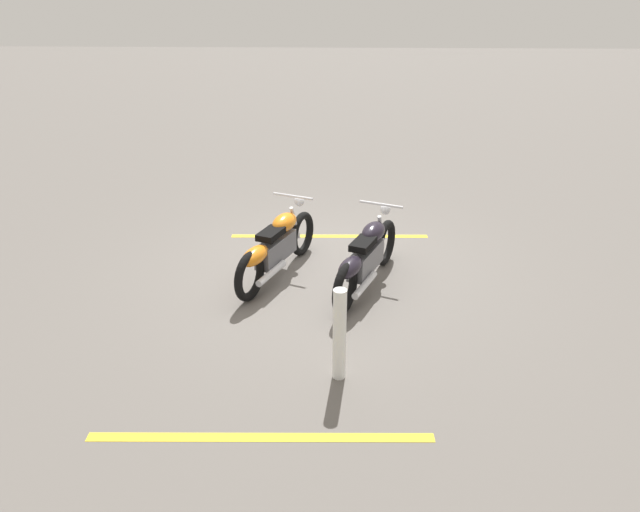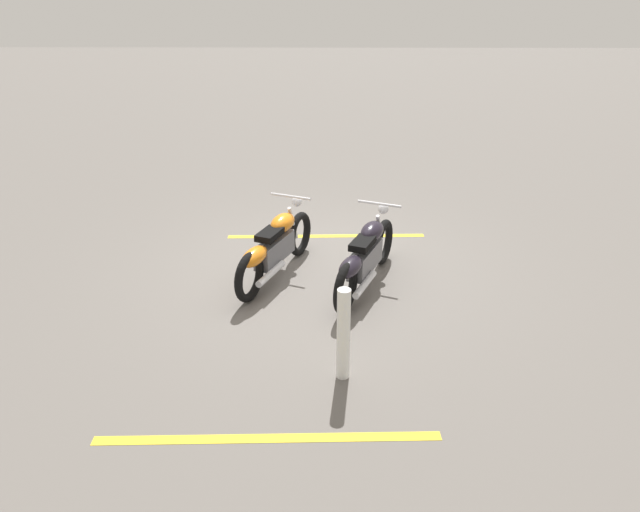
{
  "view_description": "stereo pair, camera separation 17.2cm",
  "coord_description": "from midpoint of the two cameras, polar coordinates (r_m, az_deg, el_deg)",
  "views": [
    {
      "loc": [
        7.91,
        0.24,
        3.85
      ],
      "look_at": [
        0.99,
        0.0,
        0.65
      ],
      "focal_mm": 33.94,
      "sensor_mm": 36.0,
      "label": 1
    },
    {
      "loc": [
        7.91,
        0.07,
        3.85
      ],
      "look_at": [
        0.99,
        0.0,
        0.65
      ],
      "focal_mm": 33.94,
      "sensor_mm": 36.0,
      "label": 2
    }
  ],
  "objects": [
    {
      "name": "bollard_post",
      "position": [
        6.25,
        2.64,
        -7.43
      ],
      "size": [
        0.14,
        0.14,
        1.04
      ],
      "primitive_type": "cylinder",
      "color": "white",
      "rests_on": "ground"
    },
    {
      "name": "ground_plane",
      "position": [
        8.8,
        0.79,
        -1.12
      ],
      "size": [
        60.0,
        60.0,
        0.0
      ],
      "primitive_type": "plane",
      "color": "#66605B"
    },
    {
      "name": "motorcycle_bright_foreground",
      "position": [
        8.37,
        -3.6,
        0.89
      ],
      "size": [
        2.11,
        0.96,
        1.04
      ],
      "rotation": [
        0.0,
        0.0,
        2.75
      ],
      "color": "black",
      "rests_on": "ground"
    },
    {
      "name": "motorcycle_dark_foreground",
      "position": [
        8.07,
        4.96,
        -0.09
      ],
      "size": [
        2.1,
        0.96,
        1.04
      ],
      "rotation": [
        0.0,
        0.0,
        2.75
      ],
      "color": "black",
      "rests_on": "ground"
    },
    {
      "name": "parking_stripe_near",
      "position": [
        9.87,
        1.4,
        1.89
      ],
      "size": [
        0.22,
        3.2,
        0.01
      ],
      "primitive_type": "cube",
      "rotation": [
        0.0,
        0.0,
        1.6
      ],
      "color": "yellow",
      "rests_on": "ground"
    },
    {
      "name": "parking_stripe_mid",
      "position": [
        5.82,
        -4.74,
        -16.68
      ],
      "size": [
        0.22,
        3.2,
        0.01
      ],
      "primitive_type": "cube",
      "rotation": [
        0.0,
        0.0,
        1.6
      ],
      "color": "yellow",
      "rests_on": "ground"
    }
  ]
}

